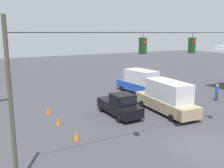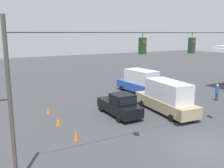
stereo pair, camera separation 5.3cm
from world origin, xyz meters
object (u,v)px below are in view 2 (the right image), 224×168
(overhead_signal_span, at_px, (190,68))
(pedestrian, at_px, (217,92))
(box_truck_tan_crossing_near, at_px, (167,97))
(traffic_cone_second, at_px, (58,121))
(traffic_cone_nearest, at_px, (76,136))
(box_truck_blue_oncoming_far, at_px, (140,82))
(traffic_cone_third, at_px, (48,110))
(pickup_truck_black_withflow_mid, at_px, (120,105))

(overhead_signal_span, height_order, pedestrian, overhead_signal_span)
(box_truck_tan_crossing_near, bearing_deg, traffic_cone_second, -10.29)
(traffic_cone_nearest, bearing_deg, box_truck_blue_oncoming_far, -142.30)
(box_truck_tan_crossing_near, relative_size, traffic_cone_third, 10.84)
(box_truck_blue_oncoming_far, bearing_deg, box_truck_tan_crossing_near, 72.32)
(traffic_cone_nearest, xyz_separation_m, traffic_cone_third, (0.13, -6.80, 0.00))
(box_truck_tan_crossing_near, height_order, pickup_truck_black_withflow_mid, box_truck_tan_crossing_near)
(traffic_cone_nearest, relative_size, traffic_cone_second, 1.00)
(box_truck_tan_crossing_near, height_order, traffic_cone_second, box_truck_tan_crossing_near)
(traffic_cone_second, xyz_separation_m, traffic_cone_third, (-0.06, -3.29, 0.00))
(box_truck_blue_oncoming_far, distance_m, traffic_cone_nearest, 15.42)
(pickup_truck_black_withflow_mid, distance_m, traffic_cone_second, 5.69)
(pickup_truck_black_withflow_mid, relative_size, traffic_cone_second, 7.48)
(box_truck_blue_oncoming_far, relative_size, traffic_cone_nearest, 9.68)
(overhead_signal_span, height_order, traffic_cone_nearest, overhead_signal_span)
(traffic_cone_nearest, bearing_deg, traffic_cone_second, -86.82)
(pickup_truck_black_withflow_mid, height_order, traffic_cone_second, pickup_truck_black_withflow_mid)
(overhead_signal_span, height_order, box_truck_blue_oncoming_far, overhead_signal_span)
(traffic_cone_second, xyz_separation_m, pedestrian, (-17.70, 1.25, 0.60))
(box_truck_tan_crossing_near, distance_m, traffic_cone_second, 10.14)
(overhead_signal_span, bearing_deg, pedestrian, -151.15)
(box_truck_tan_crossing_near, height_order, traffic_cone_third, box_truck_tan_crossing_near)
(overhead_signal_span, distance_m, box_truck_blue_oncoming_far, 14.44)
(box_truck_blue_oncoming_far, distance_m, traffic_cone_second, 13.75)
(box_truck_tan_crossing_near, relative_size, traffic_cone_nearest, 10.84)
(box_truck_blue_oncoming_far, distance_m, traffic_cone_third, 12.62)
(box_truck_tan_crossing_near, bearing_deg, pickup_truck_black_withflow_mid, -18.14)
(traffic_cone_nearest, xyz_separation_m, pedestrian, (-17.50, -2.25, 0.60))
(traffic_cone_second, distance_m, traffic_cone_third, 3.29)
(pickup_truck_black_withflow_mid, bearing_deg, box_truck_blue_oncoming_far, -136.86)
(box_truck_tan_crossing_near, distance_m, pedestrian, 7.82)
(traffic_cone_second, relative_size, pedestrian, 0.37)
(box_truck_tan_crossing_near, distance_m, traffic_cone_nearest, 9.93)
(traffic_cone_second, bearing_deg, traffic_cone_third, -91.10)
(traffic_cone_nearest, xyz_separation_m, traffic_cone_second, (0.19, -3.51, 0.00))
(pickup_truck_black_withflow_mid, height_order, pedestrian, pickup_truck_black_withflow_mid)
(overhead_signal_span, relative_size, traffic_cone_nearest, 33.13)
(overhead_signal_span, xyz_separation_m, traffic_cone_second, (7.14, -7.07, -4.72))
(traffic_cone_third, bearing_deg, pedestrian, 165.54)
(pickup_truck_black_withflow_mid, bearing_deg, traffic_cone_nearest, 29.71)
(overhead_signal_span, distance_m, traffic_cone_third, 13.41)
(box_truck_tan_crossing_near, bearing_deg, traffic_cone_nearest, 9.97)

